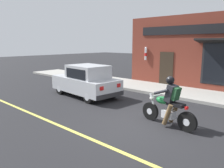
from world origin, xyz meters
TOP-DOWN VIEW (x-y plane):
  - ground_plane at (0.00, 0.00)m, footprint 80.00×80.00m
  - sidewalk_curb at (5.14, 3.00)m, footprint 2.60×22.00m
  - lane_stripe at (-1.80, 3.00)m, footprint 0.12×19.80m
  - motorcycle_with_rider at (0.56, -0.73)m, footprint 0.63×2.02m
  - car_hatchback at (1.43, 4.23)m, footprint 1.94×3.90m

SIDE VIEW (x-z plane):
  - ground_plane at x=0.00m, z-range 0.00..0.00m
  - lane_stripe at x=-1.80m, z-range 0.00..0.01m
  - sidewalk_curb at x=5.14m, z-range 0.00..0.14m
  - motorcycle_with_rider at x=0.56m, z-range -0.13..1.49m
  - car_hatchback at x=1.43m, z-range -0.02..1.55m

